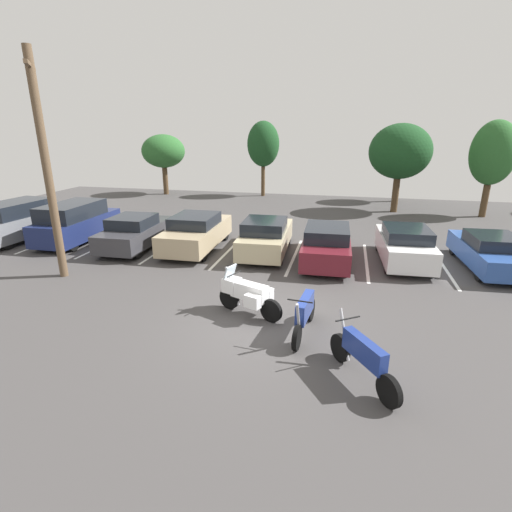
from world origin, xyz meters
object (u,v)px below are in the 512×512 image
at_px(car_grey, 20,220).
at_px(car_tan, 196,232).
at_px(motorcycle_touring, 247,294).
at_px(car_champagne, 266,237).
at_px(car_blue, 490,252).
at_px(motorcycle_second, 304,313).
at_px(car_white, 404,245).
at_px(car_navy, 76,222).
at_px(car_maroon, 327,244).
at_px(car_charcoal, 136,232).
at_px(motorcycle_third, 363,357).
at_px(utility_pole, 46,166).

relative_size(car_grey, car_tan, 1.05).
height_order(motorcycle_touring, car_champagne, car_champagne).
bearing_deg(car_blue, car_champagne, -179.43).
height_order(motorcycle_second, car_blue, car_blue).
distance_m(car_tan, car_champagne, 3.14).
bearing_deg(car_white, car_navy, -179.30).
distance_m(motorcycle_touring, car_maroon, 5.67).
xyz_separation_m(car_navy, car_tan, (5.99, 0.12, -0.16)).
bearing_deg(car_charcoal, car_navy, 174.27).
xyz_separation_m(car_tan, car_champagne, (3.14, 0.02, -0.01)).
bearing_deg(car_white, motorcycle_touring, -130.37).
height_order(motorcycle_touring, car_navy, car_navy).
xyz_separation_m(motorcycle_third, car_charcoal, (-9.66, 7.80, 0.14)).
bearing_deg(motorcycle_second, car_maroon, 88.03).
bearing_deg(car_navy, car_charcoal, -5.73).
bearing_deg(motorcycle_touring, car_grey, 156.98).
bearing_deg(car_maroon, utility_pole, -157.35).
bearing_deg(car_blue, utility_pole, -164.02).
bearing_deg(car_grey, car_navy, 5.20).
xyz_separation_m(car_charcoal, car_maroon, (8.45, 0.02, 0.01)).
bearing_deg(car_blue, car_navy, -179.26).
xyz_separation_m(motorcycle_third, car_white, (1.81, 8.30, 0.16)).
distance_m(motorcycle_second, car_tan, 8.56).
distance_m(car_white, utility_pole, 13.39).
distance_m(motorcycle_second, car_champagne, 6.98).
bearing_deg(car_grey, motorcycle_third, -26.45).
distance_m(motorcycle_third, car_white, 8.50).
height_order(car_navy, utility_pole, utility_pole).
height_order(car_blue, utility_pole, utility_pole).
bearing_deg(car_navy, car_tan, 1.19).
distance_m(car_maroon, car_blue, 6.14).
distance_m(car_charcoal, car_white, 11.48).
bearing_deg(car_charcoal, motorcycle_touring, -39.18).
height_order(motorcycle_third, car_grey, car_grey).
height_order(car_grey, car_navy, same).
bearing_deg(car_maroon, car_charcoal, -179.89).
distance_m(motorcycle_second, car_white, 7.34).
bearing_deg(car_maroon, car_tan, 175.65).
xyz_separation_m(car_white, car_blue, (3.10, 0.05, -0.07)).
relative_size(motorcycle_second, utility_pole, 0.29).
xyz_separation_m(car_champagne, car_maroon, (2.59, -0.46, -0.01)).
bearing_deg(car_maroon, car_grey, 179.80).
height_order(car_navy, car_maroon, car_navy).
bearing_deg(utility_pole, car_grey, 143.93).
bearing_deg(car_maroon, car_navy, 178.48).
bearing_deg(car_white, car_maroon, -170.74).
xyz_separation_m(motorcycle_touring, utility_pole, (-7.30, 1.48, 3.29)).
height_order(car_champagne, car_white, car_champagne).
distance_m(motorcycle_second, car_navy, 13.18).
xyz_separation_m(car_charcoal, utility_pole, (-0.78, -3.84, 3.22)).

